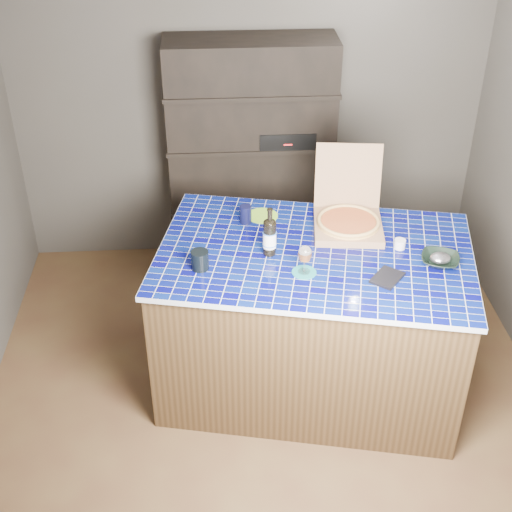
{
  "coord_description": "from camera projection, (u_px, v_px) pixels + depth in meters",
  "views": [
    {
      "loc": [
        -0.27,
        -3.27,
        3.24
      ],
      "look_at": [
        -0.06,
        0.0,
        1.06
      ],
      "focal_mm": 50.0,
      "sensor_mm": 36.0,
      "label": 1
    }
  ],
  "objects": [
    {
      "name": "tumbler",
      "position": [
        200.0,
        260.0,
        3.93
      ],
      "size": [
        0.1,
        0.1,
        0.11
      ],
      "primitive_type": "cylinder",
      "color": "black",
      "rests_on": "kitchen_island"
    },
    {
      "name": "kitchen_island",
      "position": [
        311.0,
        319.0,
        4.37
      ],
      "size": [
        2.0,
        1.49,
        0.99
      ],
      "rotation": [
        0.0,
        0.0,
        -0.21
      ],
      "color": "#45301B",
      "rests_on": "floor"
    },
    {
      "name": "wine_glass",
      "position": [
        305.0,
        255.0,
        3.85
      ],
      "size": [
        0.07,
        0.07,
        0.17
      ],
      "color": "white",
      "rests_on": "teal_trivet"
    },
    {
      "name": "green_trivet",
      "position": [
        263.0,
        216.0,
        4.43
      ],
      "size": [
        0.19,
        0.19,
        0.01
      ],
      "primitive_type": "cylinder",
      "color": "#81C62A",
      "rests_on": "kitchen_island"
    },
    {
      "name": "room",
      "position": [
        267.0,
        226.0,
        3.83
      ],
      "size": [
        3.5,
        3.5,
        3.5
      ],
      "color": "brown",
      "rests_on": "ground"
    },
    {
      "name": "bowl",
      "position": [
        440.0,
        260.0,
        3.98
      ],
      "size": [
        0.27,
        0.27,
        0.05
      ],
      "primitive_type": "imported",
      "rotation": [
        0.0,
        0.0,
        -0.32
      ],
      "color": "black",
      "rests_on": "kitchen_island"
    },
    {
      "name": "dvd_case",
      "position": [
        387.0,
        278.0,
        3.87
      ],
      "size": [
        0.22,
        0.23,
        0.01
      ],
      "primitive_type": "cube",
      "rotation": [
        0.0,
        0.0,
        -0.68
      ],
      "color": "black",
      "rests_on": "kitchen_island"
    },
    {
      "name": "white_jar",
      "position": [
        400.0,
        244.0,
        4.12
      ],
      "size": [
        0.06,
        0.06,
        0.06
      ],
      "primitive_type": "cylinder",
      "color": "silver",
      "rests_on": "kitchen_island"
    },
    {
      "name": "pizza_box",
      "position": [
        348.0,
        219.0,
        4.28
      ],
      "size": [
        0.46,
        0.53,
        0.44
      ],
      "rotation": [
        0.0,
        0.0,
        -0.11
      ],
      "color": "#99694E",
      "rests_on": "kitchen_island"
    },
    {
      "name": "navy_cup",
      "position": [
        246.0,
        214.0,
        4.34
      ],
      "size": [
        0.07,
        0.07,
        0.11
      ],
      "primitive_type": "cylinder",
      "color": "black",
      "rests_on": "kitchen_island"
    },
    {
      "name": "shelving_unit",
      "position": [
        252.0,
        159.0,
        5.3
      ],
      "size": [
        1.2,
        0.41,
        1.8
      ],
      "color": "black",
      "rests_on": "floor"
    },
    {
      "name": "teal_trivet",
      "position": [
        304.0,
        272.0,
        3.92
      ],
      "size": [
        0.14,
        0.14,
        0.01
      ],
      "primitive_type": "cylinder",
      "color": "#157171",
      "rests_on": "kitchen_island"
    },
    {
      "name": "mead_bottle",
      "position": [
        270.0,
        236.0,
        4.02
      ],
      "size": [
        0.08,
        0.08,
        0.3
      ],
      "color": "black",
      "rests_on": "kitchen_island"
    },
    {
      "name": "foil_contents",
      "position": [
        440.0,
        258.0,
        3.97
      ],
      "size": [
        0.12,
        0.1,
        0.06
      ],
      "primitive_type": "ellipsoid",
      "color": "#A6A4AF",
      "rests_on": "bowl"
    }
  ]
}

